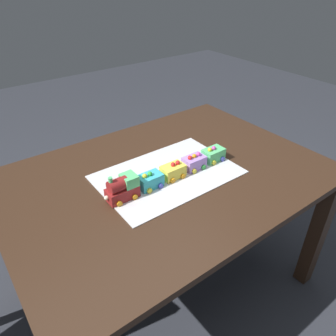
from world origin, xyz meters
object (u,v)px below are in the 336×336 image
at_px(cake_car_caboose_turquoise, 150,181).
at_px(cake_car_flatbed_lemon, 173,171).
at_px(cake_car_gondola_lavender, 194,162).
at_px(cake_car_tanker_mint_green, 213,154).
at_px(dining_table, 166,193).
at_px(cake_locomotive, 122,188).

height_order(cake_car_caboose_turquoise, cake_car_flatbed_lemon, same).
relative_size(cake_car_caboose_turquoise, cake_car_gondola_lavender, 1.00).
distance_m(cake_car_flatbed_lemon, cake_car_tanker_mint_green, 0.23).
distance_m(cake_car_caboose_turquoise, cake_car_gondola_lavender, 0.24).
bearing_deg(cake_car_flatbed_lemon, cake_car_gondola_lavender, 0.00).
xyz_separation_m(dining_table, cake_car_tanker_mint_green, (0.24, -0.04, 0.14)).
bearing_deg(cake_car_gondola_lavender, cake_car_caboose_turquoise, 180.00).
height_order(cake_car_caboose_turquoise, cake_car_gondola_lavender, same).
bearing_deg(cake_locomotive, cake_car_gondola_lavender, -0.00).
bearing_deg(cake_locomotive, cake_car_flatbed_lemon, -0.00).
relative_size(cake_locomotive, cake_car_caboose_turquoise, 1.40).
height_order(cake_car_caboose_turquoise, cake_car_tanker_mint_green, same).
distance_m(dining_table, cake_locomotive, 0.29).
xyz_separation_m(cake_car_flatbed_lemon, cake_car_gondola_lavender, (0.12, 0.00, 0.00)).
bearing_deg(cake_locomotive, cake_car_caboose_turquoise, -0.00).
bearing_deg(dining_table, cake_car_tanker_mint_green, -9.59).
bearing_deg(cake_car_tanker_mint_green, cake_car_caboose_turquoise, 180.00).
bearing_deg(cake_car_gondola_lavender, dining_table, 161.73).
height_order(cake_car_flatbed_lemon, cake_car_tanker_mint_green, same).
relative_size(cake_locomotive, cake_car_tanker_mint_green, 1.40).
bearing_deg(cake_car_gondola_lavender, cake_locomotive, 180.00).
bearing_deg(cake_car_tanker_mint_green, dining_table, 170.41).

